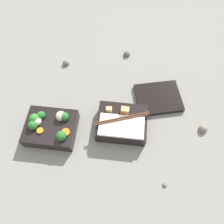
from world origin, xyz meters
The scene contains 8 objects.
ground_plane centered at (0.00, 0.00, 0.00)m, with size 3.00×3.00×0.00m, color slate.
bento_tray_vegetable centered at (-0.13, -0.02, 0.03)m, with size 0.18×0.14×0.08m.
bento_tray_rice centered at (0.13, 0.02, 0.03)m, with size 0.19×0.14×0.08m.
bento_lid centered at (0.26, 0.16, 0.01)m, with size 0.17×0.14×0.02m, color black.
pebble_0 centered at (-0.14, 0.30, 0.01)m, with size 0.03×0.03×0.03m, color #595651.
pebble_1 centered at (0.12, 0.38, 0.01)m, with size 0.03×0.03×0.03m, color #595651.
pebble_2 centered at (0.29, -0.17, 0.00)m, with size 0.02×0.02×0.02m, color #595651.
pebble_3 centered at (0.43, 0.04, 0.01)m, with size 0.03×0.03×0.03m, color #7A6B5B.
Camera 1 is at (0.13, -0.31, 0.75)m, focal length 35.00 mm.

